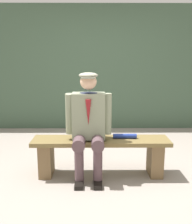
% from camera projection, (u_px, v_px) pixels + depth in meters
% --- Properties ---
extents(ground_plane, '(30.00, 30.00, 0.00)m').
position_uv_depth(ground_plane, '(101.00, 174.00, 3.33)').
color(ground_plane, gray).
extents(bench, '(1.73, 0.37, 0.48)m').
position_uv_depth(bench, '(101.00, 151.00, 3.26)').
color(bench, brown).
rests_on(bench, ground).
extents(seated_man, '(0.58, 0.55, 1.32)m').
position_uv_depth(seated_man, '(89.00, 122.00, 3.12)').
color(seated_man, gray).
rests_on(seated_man, ground).
extents(rolled_magazine, '(0.30, 0.07, 0.06)m').
position_uv_depth(rolled_magazine, '(125.00, 136.00, 3.25)').
color(rolled_magazine, navy).
rests_on(rolled_magazine, bench).
extents(stadium_wall, '(12.00, 0.24, 2.55)m').
position_uv_depth(stadium_wall, '(98.00, 68.00, 5.37)').
color(stadium_wall, '#3E5541').
rests_on(stadium_wall, ground).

